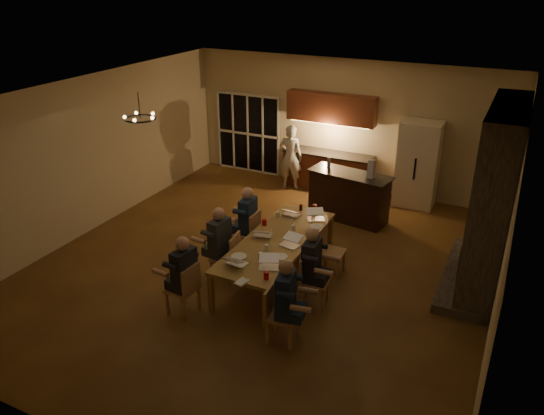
{
  "coord_description": "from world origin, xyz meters",
  "views": [
    {
      "loc": [
        3.92,
        -7.64,
        5.11
      ],
      "look_at": [
        0.04,
        0.3,
        1.11
      ],
      "focal_mm": 35.0,
      "sensor_mm": 36.0,
      "label": 1
    }
  ],
  "objects_px": {
    "refrigerator": "(418,164)",
    "laptop_a": "(237,258)",
    "can_silver": "(260,256)",
    "plate_near": "(281,257)",
    "chair_right_far": "(332,252)",
    "plate_left": "(239,257)",
    "laptop_b": "(269,262)",
    "redcup_far": "(315,207)",
    "plate_far": "(316,227)",
    "person_left_far": "(248,221)",
    "chandelier": "(140,119)",
    "bar_island": "(349,196)",
    "person_right_mid": "(311,266)",
    "laptop_f": "(316,214)",
    "bar_blender": "(371,169)",
    "mug_front": "(267,247)",
    "can_cola": "(301,207)",
    "laptop_d": "(290,240)",
    "chair_left_mid": "(225,256)",
    "chair_right_mid": "(315,281)",
    "standing_person": "(291,157)",
    "laptop_c": "(263,230)",
    "redcup_mid": "(264,222)",
    "dining_table": "(277,259)",
    "laptop_e": "(292,210)",
    "redcup_near": "(266,275)",
    "bar_bottle": "(329,163)",
    "person_left_near": "(185,276)",
    "chair_left_far": "(246,232)",
    "chair_right_near": "(283,315)",
    "person_left_mid": "(220,244)",
    "mug_mid": "(293,228)",
    "person_right_near": "(286,301)",
    "mug_back": "(278,214)",
    "chair_left_near": "(182,288)"
  },
  "relations": [
    {
      "from": "chair_left_near",
      "to": "chair_right_mid",
      "type": "relative_size",
      "value": 1.0
    },
    {
      "from": "dining_table",
      "to": "chair_left_near",
      "type": "relative_size",
      "value": 3.34
    },
    {
      "from": "standing_person",
      "to": "plate_far",
      "type": "height_order",
      "value": "standing_person"
    },
    {
      "from": "laptop_a",
      "to": "plate_near",
      "type": "distance_m",
      "value": 0.74
    },
    {
      "from": "dining_table",
      "to": "laptop_e",
      "type": "xyz_separation_m",
      "value": [
        -0.18,
        1.06,
        0.49
      ]
    },
    {
      "from": "laptop_d",
      "to": "chair_left_far",
      "type": "bearing_deg",
      "value": 161.65
    },
    {
      "from": "laptop_c",
      "to": "bar_bottle",
      "type": "bearing_deg",
      "value": -107.2
    },
    {
      "from": "plate_near",
      "to": "plate_left",
      "type": "distance_m",
      "value": 0.69
    },
    {
      "from": "mug_front",
      "to": "dining_table",
      "type": "bearing_deg",
      "value": 89.55
    },
    {
      "from": "redcup_near",
      "to": "bar_blender",
      "type": "xyz_separation_m",
      "value": [
        0.44,
        4.05,
        0.47
      ]
    },
    {
      "from": "mug_front",
      "to": "redcup_near",
      "type": "bearing_deg",
      "value": -63.93
    },
    {
      "from": "standing_person",
      "to": "redcup_near",
      "type": "xyz_separation_m",
      "value": [
        1.94,
        -5.24,
        -0.01
      ]
    },
    {
      "from": "bar_island",
      "to": "laptop_c",
      "type": "height_order",
      "value": "bar_island"
    },
    {
      "from": "person_left_mid",
      "to": "laptop_b",
      "type": "height_order",
      "value": "person_left_mid"
    },
    {
      "from": "can_silver",
      "to": "can_cola",
      "type": "xyz_separation_m",
      "value": [
        -0.16,
        2.07,
        0.0
      ]
    },
    {
      "from": "chair_left_far",
      "to": "laptop_a",
      "type": "xyz_separation_m",
      "value": [
        0.7,
        -1.57,
        0.42
      ]
    },
    {
      "from": "laptop_c",
      "to": "plate_left",
      "type": "xyz_separation_m",
      "value": [
        -0.0,
        -0.87,
        -0.1
      ]
    },
    {
      "from": "chandelier",
      "to": "plate_near",
      "type": "xyz_separation_m",
      "value": [
        2.73,
        -0.1,
        -1.99
      ]
    },
    {
      "from": "chair_left_mid",
      "to": "chair_left_far",
      "type": "relative_size",
      "value": 1.0
    },
    {
      "from": "chair_right_near",
      "to": "mug_front",
      "type": "xyz_separation_m",
      "value": [
        -0.85,
        1.18,
        0.36
      ]
    },
    {
      "from": "chair_left_mid",
      "to": "chair_right_mid",
      "type": "height_order",
      "value": "same"
    },
    {
      "from": "standing_person",
      "to": "mug_front",
      "type": "height_order",
      "value": "standing_person"
    },
    {
      "from": "bar_island",
      "to": "laptop_e",
      "type": "relative_size",
      "value": 5.62
    },
    {
      "from": "redcup_mid",
      "to": "plate_far",
      "type": "height_order",
      "value": "redcup_mid"
    },
    {
      "from": "redcup_mid",
      "to": "can_cola",
      "type": "distance_m",
      "value": 0.98
    },
    {
      "from": "chair_right_far",
      "to": "plate_left",
      "type": "relative_size",
      "value": 3.39
    },
    {
      "from": "laptop_d",
      "to": "redcup_far",
      "type": "height_order",
      "value": "laptop_d"
    },
    {
      "from": "person_left_far",
      "to": "can_silver",
      "type": "height_order",
      "value": "person_left_far"
    },
    {
      "from": "laptop_f",
      "to": "bar_blender",
      "type": "relative_size",
      "value": 0.8
    },
    {
      "from": "laptop_b",
      "to": "bar_island",
      "type": "bearing_deg",
      "value": 64.84
    },
    {
      "from": "person_left_near",
      "to": "plate_far",
      "type": "distance_m",
      "value": 2.71
    },
    {
      "from": "bar_island",
      "to": "person_right_mid",
      "type": "xyz_separation_m",
      "value": [
        0.48,
        -3.38,
        0.15
      ]
    },
    {
      "from": "person_left_far",
      "to": "chandelier",
      "type": "height_order",
      "value": "chandelier"
    },
    {
      "from": "laptop_a",
      "to": "redcup_far",
      "type": "bearing_deg",
      "value": -91.78
    },
    {
      "from": "chair_left_far",
      "to": "person_right_near",
      "type": "relative_size",
      "value": 0.64
    },
    {
      "from": "dining_table",
      "to": "can_silver",
      "type": "height_order",
      "value": "can_silver"
    },
    {
      "from": "redcup_far",
      "to": "plate_far",
      "type": "distance_m",
      "value": 0.75
    },
    {
      "from": "chair_right_near",
      "to": "can_silver",
      "type": "height_order",
      "value": "chair_right_near"
    },
    {
      "from": "standing_person",
      "to": "redcup_mid",
      "type": "xyz_separation_m",
      "value": [
        1.08,
        -3.59,
        -0.01
      ]
    },
    {
      "from": "chair_left_far",
      "to": "chandelier",
      "type": "relative_size",
      "value": 1.62
    },
    {
      "from": "refrigerator",
      "to": "laptop_a",
      "type": "distance_m",
      "value": 5.64
    },
    {
      "from": "chair_right_far",
      "to": "plate_left",
      "type": "height_order",
      "value": "chair_right_far"
    },
    {
      "from": "mug_mid",
      "to": "chair_left_mid",
      "type": "bearing_deg",
      "value": -134.76
    },
    {
      "from": "redcup_mid",
      "to": "can_silver",
      "type": "relative_size",
      "value": 1.0
    },
    {
      "from": "mug_front",
      "to": "can_cola",
      "type": "bearing_deg",
      "value": 93.84
    },
    {
      "from": "laptop_d",
      "to": "can_silver",
      "type": "relative_size",
      "value": 2.67
    },
    {
      "from": "mug_back",
      "to": "plate_near",
      "type": "distance_m",
      "value": 1.57
    },
    {
      "from": "chair_right_near",
      "to": "laptop_f",
      "type": "xyz_separation_m",
      "value": [
        -0.54,
        2.65,
        0.42
      ]
    },
    {
      "from": "laptop_b",
      "to": "can_silver",
      "type": "xyz_separation_m",
      "value": [
        -0.25,
        0.19,
        -0.05
      ]
    },
    {
      "from": "can_silver",
      "to": "plate_near",
      "type": "height_order",
      "value": "can_silver"
    }
  ]
}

